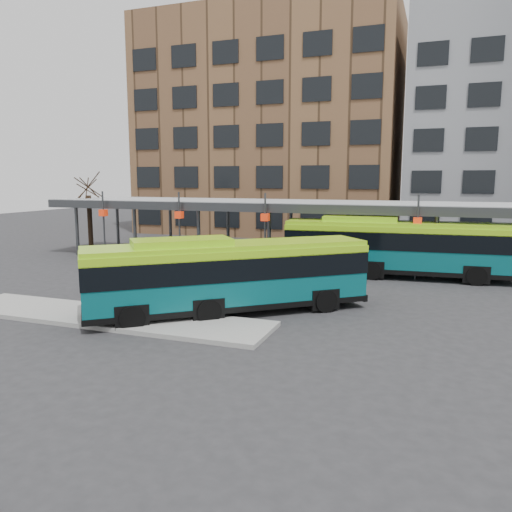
{
  "coord_description": "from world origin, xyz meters",
  "views": [
    {
      "loc": [
        7.03,
        -19.47,
        5.68
      ],
      "look_at": [
        -1.5,
        3.92,
        1.8
      ],
      "focal_mm": 35.0,
      "sensor_mm": 36.0,
      "label": 1
    }
  ],
  "objects_px": {
    "pedestrian": "(122,292)",
    "tree": "(90,221)",
    "bus_rear": "(395,246)",
    "bus_front": "(228,274)"
  },
  "relations": [
    {
      "from": "bus_rear",
      "to": "pedestrian",
      "type": "height_order",
      "value": "bus_rear"
    },
    {
      "from": "pedestrian",
      "to": "tree",
      "type": "bearing_deg",
      "value": 54.41
    },
    {
      "from": "tree",
      "to": "bus_rear",
      "type": "xyz_separation_m",
      "value": [
        22.83,
        -1.83,
        -0.61
      ]
    },
    {
      "from": "pedestrian",
      "to": "bus_front",
      "type": "bearing_deg",
      "value": -46.82
    },
    {
      "from": "tree",
      "to": "pedestrian",
      "type": "relative_size",
      "value": 3.09
    },
    {
      "from": "bus_front",
      "to": "bus_rear",
      "type": "height_order",
      "value": "bus_rear"
    },
    {
      "from": "bus_front",
      "to": "bus_rear",
      "type": "bearing_deg",
      "value": 21.54
    },
    {
      "from": "bus_front",
      "to": "pedestrian",
      "type": "bearing_deg",
      "value": 171.17
    },
    {
      "from": "tree",
      "to": "bus_rear",
      "type": "distance_m",
      "value": 22.91
    },
    {
      "from": "tree",
      "to": "bus_front",
      "type": "distance_m",
      "value": 21.02
    }
  ]
}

